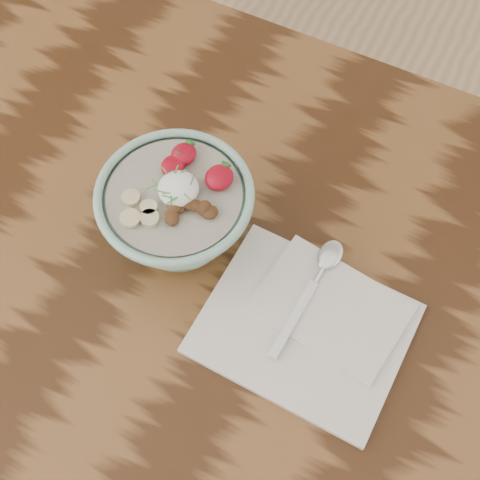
# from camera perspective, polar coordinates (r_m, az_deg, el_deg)

# --- Properties ---
(table) EXTENTS (1.60, 0.90, 0.75)m
(table) POSITION_cam_1_polar(r_m,az_deg,el_deg) (0.95, 1.31, -7.05)
(table) COLOR #381E0E
(table) RESTS_ON ground
(breakfast_bowl) EXTENTS (0.20, 0.20, 0.13)m
(breakfast_bowl) POSITION_cam_1_polar(r_m,az_deg,el_deg) (0.85, -5.38, 2.45)
(breakfast_bowl) COLOR #89B8A2
(breakfast_bowl) RESTS_ON table
(napkin) EXTENTS (0.26, 0.22, 0.02)m
(napkin) POSITION_cam_1_polar(r_m,az_deg,el_deg) (0.85, 5.95, -7.14)
(napkin) COLOR silver
(napkin) RESTS_ON table
(spoon) EXTENTS (0.03, 0.18, 0.01)m
(spoon) POSITION_cam_1_polar(r_m,az_deg,el_deg) (0.87, 6.95, -2.58)
(spoon) COLOR silver
(spoon) RESTS_ON napkin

